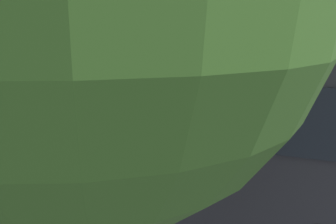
{
  "coord_description": "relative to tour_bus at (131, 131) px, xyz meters",
  "views": [
    {
      "loc": [
        -4.22,
        11.14,
        3.7
      ],
      "look_at": [
        0.07,
        -0.09,
        1.1
      ],
      "focal_mm": 41.88,
      "sensor_mm": 36.0,
      "label": 1
    }
  ],
  "objects": [
    {
      "name": "spectator_centre",
      "position": [
        0.51,
        -3.16,
        -0.56
      ],
      "size": [
        0.58,
        0.34,
        1.81
      ],
      "color": "black",
      "rests_on": "ground_plane"
    },
    {
      "name": "bay_line_c",
      "position": [
        2.72,
        -5.27,
        -1.64
      ],
      "size": [
        0.19,
        3.99,
        0.01
      ],
      "color": "white",
      "rests_on": "ground_plane"
    },
    {
      "name": "spectator_far_left",
      "position": [
        -1.69,
        -2.79,
        -0.62
      ],
      "size": [
        0.58,
        0.36,
        1.73
      ],
      "color": "black",
      "rests_on": "ground_plane"
    },
    {
      "name": "parked_motorcycle_silver",
      "position": [
        1.25,
        -2.55,
        -1.16
      ],
      "size": [
        2.03,
        0.7,
        0.99
      ],
      "color": "black",
      "rests_on": "ground_plane"
    },
    {
      "name": "bay_line_d",
      "position": [
        5.6,
        -5.27,
        -1.64
      ],
      "size": [
        0.21,
        4.73,
        0.01
      ],
      "color": "white",
      "rests_on": "ground_plane"
    },
    {
      "name": "tour_bus",
      "position": [
        0.0,
        0.0,
        0.0
      ],
      "size": [
        10.68,
        2.78,
        3.25
      ],
      "color": "#26262B",
      "rests_on": "ground_plane"
    },
    {
      "name": "traffic_cone",
      "position": [
        1.38,
        -5.41,
        -1.34
      ],
      "size": [
        0.34,
        0.34,
        0.63
      ],
      "color": "orange",
      "rests_on": "ground_plane"
    },
    {
      "name": "bay_line_a",
      "position": [
        -3.04,
        -5.27,
        -1.64
      ],
      "size": [
        0.19,
        3.95,
        0.01
      ],
      "color": "white",
      "rests_on": "ground_plane"
    },
    {
      "name": "stunt_motorcycle",
      "position": [
        3.4,
        -6.3,
        -0.65
      ],
      "size": [
        2.0,
        0.82,
        1.67
      ],
      "color": "black",
      "rests_on": "ground_plane"
    },
    {
      "name": "ground_plane",
      "position": [
        0.77,
        -4.21,
        -1.65
      ],
      "size": [
        80.0,
        80.0,
        0.0
      ],
      "primitive_type": "plane",
      "color": "#38383D"
    },
    {
      "name": "spectator_left",
      "position": [
        -0.48,
        -3.22,
        -0.66
      ],
      "size": [
        0.58,
        0.36,
        1.66
      ],
      "color": "black",
      "rests_on": "ground_plane"
    },
    {
      "name": "bay_line_b",
      "position": [
        -0.16,
        -5.27,
        -1.64
      ],
      "size": [
        0.2,
        4.62,
        0.01
      ],
      "color": "white",
      "rests_on": "ground_plane"
    }
  ]
}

